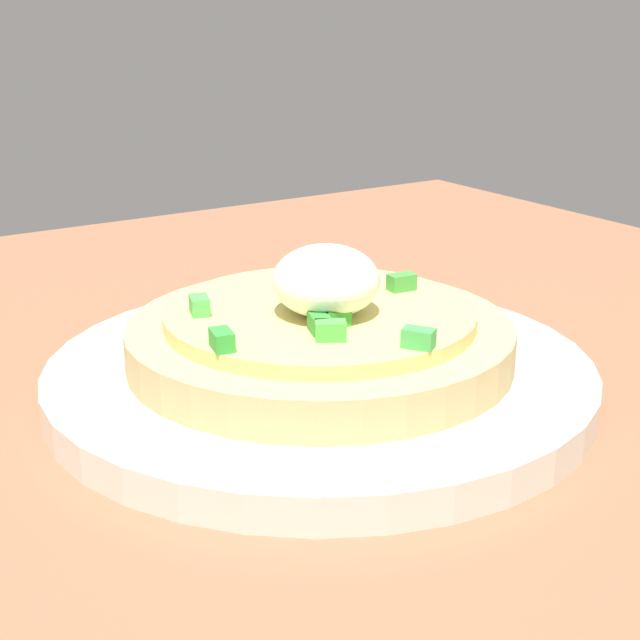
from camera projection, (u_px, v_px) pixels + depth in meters
dining_table at (338, 518)px, 36.07cm from camera, size 93.45×87.60×2.65cm
plate at (320, 377)px, 43.92cm from camera, size 25.24×25.24×1.59cm
pizza at (321, 332)px, 43.10cm from camera, size 17.70×17.70×5.72cm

